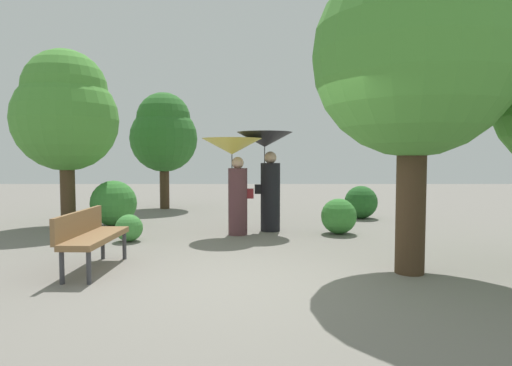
{
  "coord_description": "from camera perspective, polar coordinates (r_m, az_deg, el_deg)",
  "views": [
    {
      "loc": [
        0.03,
        -5.41,
        1.58
      ],
      "look_at": [
        0.0,
        3.84,
        1.03
      ],
      "focal_mm": 30.32,
      "sensor_mm": 36.0,
      "label": 1
    }
  ],
  "objects": [
    {
      "name": "person_left",
      "position": [
        8.76,
        -2.74,
        2.62
      ],
      "size": [
        1.21,
        1.21,
        1.96
      ],
      "rotation": [
        0.0,
        0.0,
        1.69
      ],
      "color": "#563338",
      "rests_on": "ground"
    },
    {
      "name": "tree_near_left",
      "position": [
        10.78,
        -23.62,
        8.71
      ],
      "size": [
        2.31,
        2.31,
        4.0
      ],
      "color": "#4C3823",
      "rests_on": "ground"
    },
    {
      "name": "tree_mid_left",
      "position": [
        13.54,
        -11.86,
        6.53
      ],
      "size": [
        2.04,
        2.04,
        3.54
      ],
      "color": "#42301E",
      "rests_on": "ground"
    },
    {
      "name": "tree_near_right",
      "position": [
        6.39,
        20.36,
        17.6
      ],
      "size": [
        2.7,
        2.7,
        4.79
      ],
      "color": "#42301E",
      "rests_on": "ground"
    },
    {
      "name": "bush_far_side",
      "position": [
        8.49,
        -16.21,
        -5.7
      ],
      "size": [
        0.51,
        0.51,
        0.51
      ],
      "primitive_type": "sphere",
      "color": "#428C3D",
      "rests_on": "ground"
    },
    {
      "name": "bush_path_left",
      "position": [
        10.48,
        -18.08,
        -2.54
      ],
      "size": [
        1.05,
        1.05,
        1.05
      ],
      "primitive_type": "sphere",
      "color": "#387F33",
      "rests_on": "ground"
    },
    {
      "name": "person_right",
      "position": [
        9.21,
        1.63,
        2.97
      ],
      "size": [
        1.19,
        1.19,
        2.11
      ],
      "rotation": [
        0.0,
        0.0,
        1.69
      ],
      "color": "black",
      "rests_on": "ground"
    },
    {
      "name": "park_bench",
      "position": [
        6.49,
        -20.84,
        -6.3
      ],
      "size": [
        0.53,
        1.51,
        0.83
      ],
      "rotation": [
        0.0,
        0.0,
        1.55
      ],
      "color": "#38383D",
      "rests_on": "ground"
    },
    {
      "name": "bush_behind_bench",
      "position": [
        11.5,
        13.88,
        -2.47
      ],
      "size": [
        0.84,
        0.84,
        0.84
      ],
      "primitive_type": "sphere",
      "color": "#235B23",
      "rests_on": "ground"
    },
    {
      "name": "bush_path_right",
      "position": [
        9.1,
        11.06,
        -4.32
      ],
      "size": [
        0.73,
        0.73,
        0.73
      ],
      "primitive_type": "sphere",
      "color": "#387F33",
      "rests_on": "ground"
    },
    {
      "name": "ground_plane",
      "position": [
        5.64,
        -0.14,
        -12.88
      ],
      "size": [
        40.0,
        40.0,
        0.0
      ],
      "primitive_type": "plane",
      "color": "slate"
    }
  ]
}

